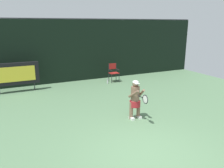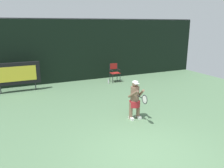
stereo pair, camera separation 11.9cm
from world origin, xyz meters
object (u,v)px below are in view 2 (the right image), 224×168
Objects in this scene: umpire_chair at (114,71)px; tennis_player at (135,99)px; scoreboard at (17,74)px; tennis_racket at (144,99)px; water_bottle at (109,81)px.

tennis_player reaches higher than umpire_chair.
tennis_racket is (3.69, -5.94, -0.01)m from scoreboard.
water_bottle is 5.73m from tennis_racket.
water_bottle is at bearing -153.32° from umpire_chair.
umpire_chair is 1.79× the size of tennis_racket.
umpire_chair is at bearing 72.72° from tennis_player.
scoreboard reaches higher than tennis_player.
tennis_racket is at bearing -101.43° from water_bottle.
umpire_chair is at bearing 76.59° from tennis_racket.
water_bottle is at bearing -4.51° from scoreboard.
umpire_chair is at bearing 26.68° from water_bottle.
tennis_racket is at bearing -58.17° from scoreboard.
umpire_chair is (5.31, -0.13, -0.33)m from scoreboard.
umpire_chair is 0.75m from water_bottle.
scoreboard is 3.65× the size of tennis_racket.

